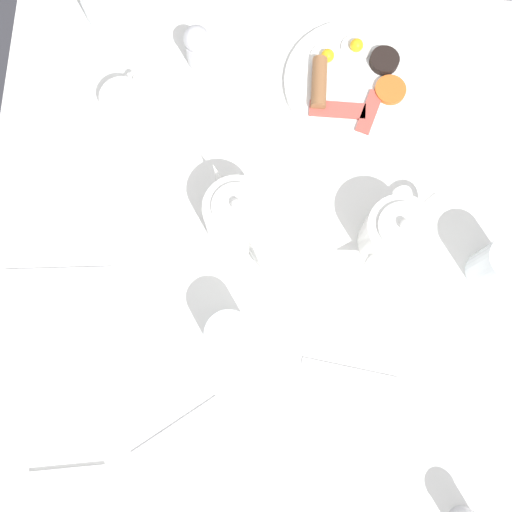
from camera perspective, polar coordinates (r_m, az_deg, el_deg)
The scene contains 13 objects.
ground_plane at distance 1.77m, azimuth 0.00°, elevation -5.28°, with size 8.00×8.00×0.00m, color #333338.
table at distance 1.13m, azimuth 0.00°, elevation -0.95°, with size 0.99×1.09×0.71m.
breakfast_plate at distance 1.20m, azimuth 9.21°, elevation 16.12°, with size 0.27×0.27×0.04m.
teapot_near at distance 1.04m, azimuth -1.75°, elevation 3.76°, with size 0.11×0.19×0.13m.
teapot_far at distance 1.05m, azimuth 13.21°, elevation 2.07°, with size 0.15×0.16×0.13m.
teacup_with_saucer_left at distance 1.17m, azimuth -12.35°, elevation 13.83°, with size 0.13×0.13×0.07m.
water_glass_tall at distance 1.00m, azimuth -2.50°, elevation -7.73°, with size 0.08×0.08×0.11m.
water_glass_short at distance 1.09m, azimuth 22.15°, elevation -0.80°, with size 0.08×0.08×0.12m.
pepper_grinder at distance 1.18m, azimuth -5.56°, elevation 19.23°, with size 0.05×0.05×0.10m.
napkin_folded at distance 1.10m, azimuth -17.47°, elevation -21.13°, with size 0.14×0.11×0.01m.
fork_by_plate at distance 1.05m, azimuth -7.65°, elevation -15.88°, with size 0.14×0.11×0.00m.
knife_by_plate at distance 1.12m, azimuth -18.28°, elevation -1.44°, with size 0.19×0.03×0.00m.
spoon_for_tea at distance 1.06m, azimuth 8.90°, elevation -10.80°, with size 0.17×0.04×0.00m.
Camera 1 is at (0.01, -0.24, 1.75)m, focal length 42.00 mm.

